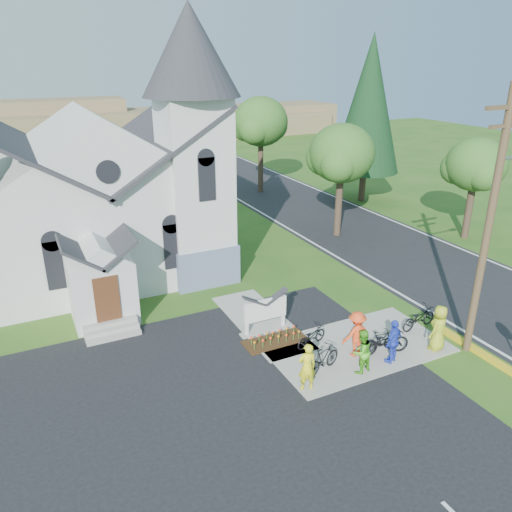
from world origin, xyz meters
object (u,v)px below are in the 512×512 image
bike_1 (323,359)px  cyclist_2 (393,341)px  church_sign (265,310)px  cyclist_3 (356,334)px  cyclist_1 (361,351)px  bike_2 (385,342)px  cyclist_0 (307,367)px  cyclist_4 (439,328)px  bike_0 (311,336)px  bike_4 (419,318)px  utility_pole (491,218)px  bike_3 (380,341)px

bike_1 → cyclist_2: (2.66, -0.62, 0.37)m
church_sign → cyclist_3: (2.29, -3.12, -0.06)m
cyclist_1 → bike_2: (1.57, 0.56, -0.33)m
cyclist_1 → cyclist_2: cyclist_2 is taller
cyclist_0 → cyclist_1: (2.28, -0.00, -0.04)m
cyclist_4 → cyclist_2: bearing=-18.0°
bike_0 → bike_1: size_ratio=0.91×
bike_4 → cyclist_1: bearing=103.8°
utility_pole → bike_0: size_ratio=6.47×
utility_pole → church_sign: bearing=144.4°
utility_pole → bike_3: bearing=156.9°
bike_3 → cyclist_0: bearing=108.9°
cyclist_0 → cyclist_1: cyclist_0 is taller
cyclist_4 → church_sign: bearing=-53.9°
bike_1 → cyclist_0: bearing=101.9°
cyclist_0 → cyclist_3: cyclist_3 is taller
bike_0 → cyclist_3: bearing=-154.8°
cyclist_3 → bike_2: bearing=158.4°
bike_0 → bike_3: (2.20, -1.52, 0.04)m
cyclist_3 → cyclist_4: cyclist_4 is taller
church_sign → cyclist_0: cyclist_0 is taller
cyclist_1 → bike_4: size_ratio=0.92×
bike_1 → bike_3: bearing=-103.9°
utility_pole → bike_2: bearing=160.3°
cyclist_0 → bike_0: 2.86m
cyclist_0 → bike_3: cyclist_0 is taller
cyclist_0 → cyclist_2: bearing=-170.0°
church_sign → cyclist_0: (-0.50, -4.10, -0.09)m
bike_1 → cyclist_3: (1.72, 0.38, 0.40)m
bike_0 → cyclist_1: cyclist_1 is taller
cyclist_3 → bike_4: cyclist_3 is taller
bike_0 → bike_2: bike_2 is taller
church_sign → bike_3: size_ratio=1.49×
utility_pole → bike_3: 6.04m
bike_3 → church_sign: bearing=52.4°
cyclist_3 → bike_0: bearing=-48.2°
church_sign → bike_3: 4.73m
cyclist_0 → cyclist_4: bearing=-170.7°
church_sign → bike_1: (0.57, -3.50, -0.46)m
utility_pole → cyclist_0: bearing=175.2°
church_sign → cyclist_3: size_ratio=1.20×
cyclist_2 → cyclist_4: (2.16, -0.07, 0.05)m
bike_2 → bike_4: (2.55, 0.91, -0.03)m
cyclist_1 → cyclist_3: size_ratio=0.93×
cyclist_2 → cyclist_0: bearing=-21.3°
cyclist_0 → bike_4: (6.40, 1.46, -0.40)m
cyclist_0 → bike_1: 1.29m
cyclist_2 → bike_3: (0.09, 0.79, -0.44)m
utility_pole → cyclist_3: bearing=159.7°
bike_1 → bike_3: bike_1 is taller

